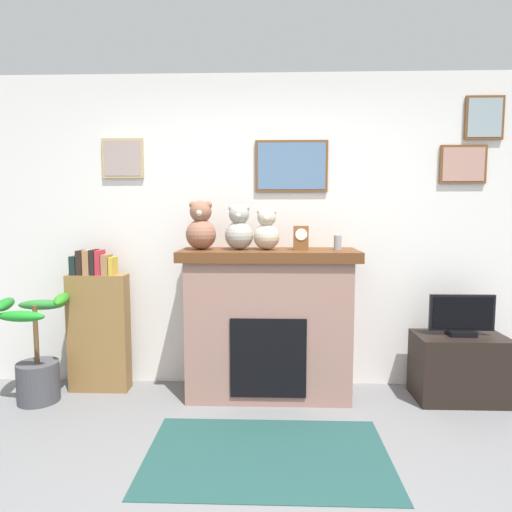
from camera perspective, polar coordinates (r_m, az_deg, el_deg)
back_wall at (r=3.82m, az=0.99°, el=3.11°), size 5.20×0.15×2.60m
fireplace at (r=3.61m, az=1.60°, el=-8.43°), size 1.39×0.55×1.18m
bookshelf at (r=3.94m, az=-19.43°, el=-8.45°), size 0.48×0.16×1.17m
potted_plant at (r=3.94m, az=-26.15°, el=-11.92°), size 0.58×0.48×0.84m
tv_stand at (r=3.95m, az=24.48°, el=-12.81°), size 0.68×0.40×0.52m
television at (r=3.84m, az=24.75°, el=-7.02°), size 0.50×0.14×0.32m
area_rug at (r=2.97m, az=1.45°, el=-24.04°), size 1.48×0.93×0.01m
candle_jar at (r=3.53m, az=10.37°, el=1.69°), size 0.06×0.06×0.11m
mantel_clock at (r=3.50m, az=5.74°, el=2.32°), size 0.11×0.09×0.19m
teddy_bear_cream at (r=3.53m, az=-7.04°, el=3.61°), size 0.24×0.24×0.38m
teddy_bear_brown at (r=3.50m, az=-2.18°, el=3.42°), size 0.22×0.22×0.36m
teddy_bear_grey at (r=3.49m, az=1.35°, el=3.20°), size 0.20×0.20×0.33m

